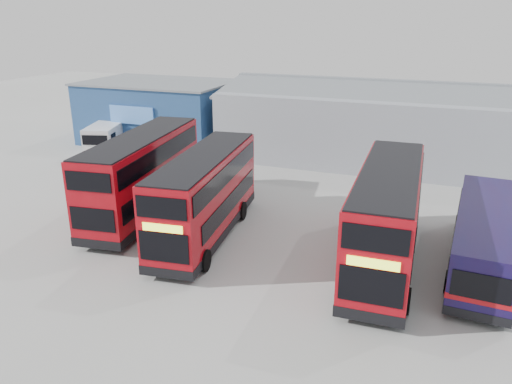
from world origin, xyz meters
name	(u,v)px	position (x,y,z in m)	size (l,w,h in m)	color
ground_plane	(221,253)	(0.00, 0.00, 0.00)	(120.00, 120.00, 0.00)	#969691
office_block	(160,111)	(-14.00, 17.99, 2.58)	(12.30, 8.32, 5.12)	navy
maintenance_shed	(429,126)	(8.00, 20.00, 2.60)	(30.50, 12.00, 5.89)	#91969F
double_decker_left	(143,176)	(-5.94, 2.98, 2.21)	(3.85, 10.72, 4.44)	#A80913
double_decker_centre	(205,197)	(-1.48, 1.54, 2.10)	(3.54, 10.16, 4.22)	#A80913
double_decker_right	(386,219)	(7.15, 1.55, 2.19)	(2.93, 10.49, 4.40)	#A80913
single_decker_blue	(483,240)	(11.15, 2.82, 1.34)	(2.87, 10.06, 2.69)	#120E3E
panel_van	(108,136)	(-15.90, 13.12, 1.31)	(3.60, 5.72, 2.34)	white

